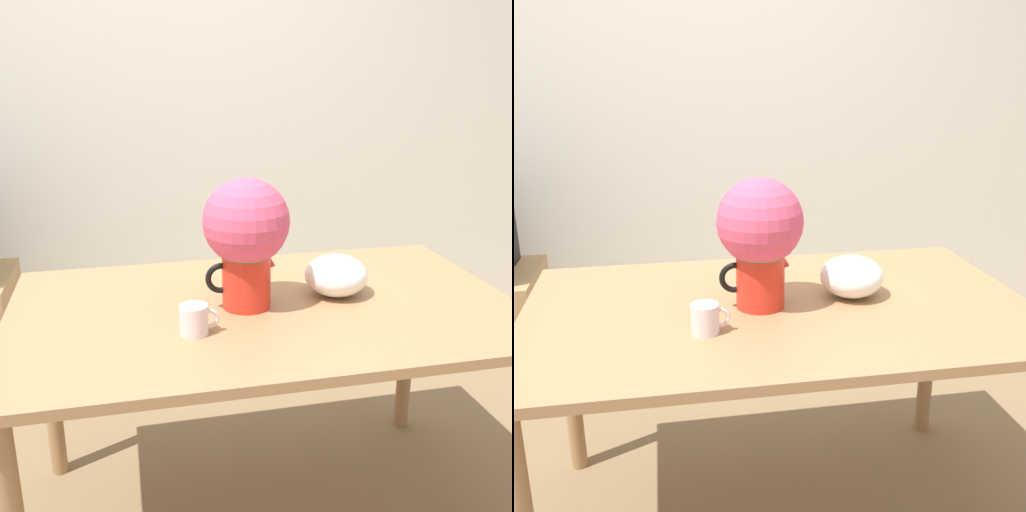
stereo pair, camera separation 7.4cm
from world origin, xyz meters
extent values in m
cube|color=silver|center=(0.00, 1.70, 1.30)|extent=(8.00, 0.05, 2.60)
cube|color=#A3754C|center=(0.17, 0.05, 0.78)|extent=(1.55, 0.94, 0.03)
cylinder|color=#A3754C|center=(-0.55, 0.46, 0.38)|extent=(0.06, 0.06, 0.77)
cylinder|color=#A3754C|center=(0.88, 0.46, 0.38)|extent=(0.06, 0.06, 0.77)
cylinder|color=red|center=(0.11, 0.05, 0.89)|extent=(0.15, 0.15, 0.18)
cone|color=red|center=(0.17, 0.05, 0.95)|extent=(0.05, 0.05, 0.04)
torus|color=black|center=(0.03, 0.05, 0.89)|extent=(0.10, 0.02, 0.10)
sphere|color=#3D7033|center=(0.11, 0.05, 1.02)|extent=(0.19, 0.19, 0.19)
sphere|color=#DB4C70|center=(0.11, 0.05, 1.06)|extent=(0.26, 0.26, 0.26)
cylinder|color=silver|center=(-0.07, -0.11, 0.84)|extent=(0.08, 0.08, 0.08)
torus|color=silver|center=(-0.03, -0.11, 0.84)|extent=(0.06, 0.01, 0.06)
ellipsoid|color=white|center=(0.40, 0.08, 0.86)|extent=(0.20, 0.20, 0.13)
camera|label=1|loc=(-0.24, -1.60, 1.51)|focal=42.00mm
camera|label=2|loc=(-0.17, -1.62, 1.51)|focal=42.00mm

